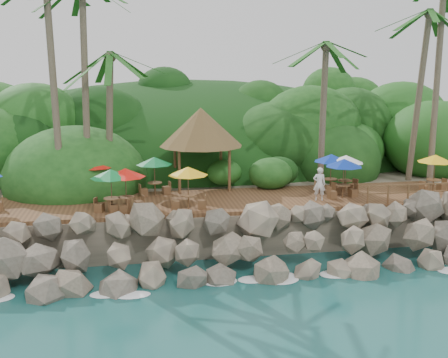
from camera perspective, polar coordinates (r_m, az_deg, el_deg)
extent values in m
plane|color=#19514F|center=(22.89, 2.68, -11.43)|extent=(140.00, 140.00, 0.00)
cube|color=gray|center=(37.65, -2.67, -0.44)|extent=(32.00, 25.20, 2.10)
ellipsoid|color=#143811|center=(45.16, -3.89, 0.24)|extent=(44.80, 28.00, 15.40)
cube|color=brown|center=(27.77, 0.00, -2.42)|extent=(26.00, 5.00, 0.20)
ellipsoid|color=white|center=(23.06, -20.40, -11.93)|extent=(1.20, 0.80, 0.06)
ellipsoid|color=white|center=(22.69, -12.77, -11.85)|extent=(1.20, 0.80, 0.06)
ellipsoid|color=white|center=(22.72, -5.04, -11.56)|extent=(1.20, 0.80, 0.06)
ellipsoid|color=white|center=(23.14, 2.52, -11.08)|extent=(1.20, 0.80, 0.06)
ellipsoid|color=white|center=(23.94, 9.66, -10.44)|extent=(1.20, 0.80, 0.06)
ellipsoid|color=white|center=(25.06, 16.23, -9.72)|extent=(1.20, 0.80, 0.06)
ellipsoid|color=white|center=(26.48, 22.14, -8.96)|extent=(1.20, 0.80, 0.06)
cylinder|color=brown|center=(28.81, -17.95, 9.35)|extent=(0.82, 2.29, 11.45)
cylinder|color=brown|center=(29.52, -14.78, 9.45)|extent=(0.45, 2.39, 11.30)
cylinder|color=brown|center=(29.43, -12.29, 5.80)|extent=(0.90, 0.84, 7.57)
ellipsoid|color=#23601E|center=(29.29, -12.62, 13.18)|extent=(6.00, 6.00, 2.40)
cylinder|color=brown|center=(31.33, 10.67, 6.78)|extent=(0.46, 0.68, 8.19)
ellipsoid|color=#23601E|center=(31.25, 10.96, 14.27)|extent=(6.00, 6.00, 2.40)
cylinder|color=brown|center=(33.57, 22.06, 9.78)|extent=(1.14, 1.69, 12.04)
cylinder|color=brown|center=(33.55, 20.32, 8.13)|extent=(0.56, 1.19, 10.00)
ellipsoid|color=#23601E|center=(33.66, 20.95, 16.65)|extent=(6.00, 6.00, 2.40)
cylinder|color=brown|center=(28.99, -4.86, 0.77)|extent=(0.16, 0.16, 2.40)
cylinder|color=brown|center=(29.37, 0.59, 0.96)|extent=(0.16, 0.16, 2.40)
cylinder|color=brown|center=(31.73, -5.33, 1.72)|extent=(0.16, 0.16, 2.40)
cylinder|color=brown|center=(32.08, -0.33, 1.89)|extent=(0.16, 0.16, 2.40)
cone|color=brown|center=(30.18, -2.52, 5.66)|extent=(4.79, 4.79, 2.20)
cylinder|color=brown|center=(28.71, -13.62, -1.38)|extent=(0.07, 0.07, 0.69)
cylinder|color=brown|center=(28.63, -13.65, -0.69)|extent=(0.78, 0.78, 0.05)
cylinder|color=brown|center=(28.56, -13.68, -0.06)|extent=(0.05, 0.05, 2.04)
cone|color=red|center=(28.40, -13.77, 1.68)|extent=(1.95, 1.95, 0.42)
cube|color=brown|center=(28.96, -14.81, -1.59)|extent=(0.48, 0.48, 0.43)
cube|color=brown|center=(28.52, -12.38, -1.67)|extent=(0.48, 0.48, 0.43)
cylinder|color=brown|center=(25.72, -12.02, -2.82)|extent=(0.07, 0.07, 0.69)
cylinder|color=brown|center=(25.64, -12.06, -2.06)|extent=(0.78, 0.78, 0.05)
cylinder|color=brown|center=(25.56, -12.09, -1.36)|extent=(0.05, 0.05, 2.04)
cone|color=#0C7331|center=(25.38, -12.17, 0.58)|extent=(1.95, 1.95, 0.42)
cube|color=brown|center=(26.02, -13.32, -3.01)|extent=(0.51, 0.51, 0.43)
cube|color=brown|center=(25.51, -10.67, -3.19)|extent=(0.51, 0.51, 0.43)
cylinder|color=brown|center=(25.82, -10.51, -2.70)|extent=(0.07, 0.07, 0.69)
cylinder|color=brown|center=(25.74, -10.54, -1.95)|extent=(0.78, 0.78, 0.05)
cylinder|color=brown|center=(25.67, -10.57, -1.24)|extent=(0.05, 0.05, 2.04)
cone|color=red|center=(25.48, -10.64, 0.69)|extent=(1.95, 1.95, 0.42)
cube|color=brown|center=(25.67, -11.87, -3.15)|extent=(0.49, 0.49, 0.43)
cube|color=brown|center=(26.06, -9.15, -2.82)|extent=(0.49, 0.49, 0.43)
cylinder|color=brown|center=(25.84, -3.86, -2.52)|extent=(0.07, 0.07, 0.69)
cylinder|color=brown|center=(25.76, -3.87, -1.76)|extent=(0.78, 0.78, 0.05)
cylinder|color=brown|center=(25.68, -3.88, -1.06)|extent=(0.05, 0.05, 2.04)
cone|color=yellow|center=(25.50, -3.91, 0.87)|extent=(1.95, 1.95, 0.42)
cube|color=brown|center=(25.85, -5.30, -2.84)|extent=(0.41, 0.41, 0.43)
cube|color=brown|center=(25.91, -2.42, -2.76)|extent=(0.41, 0.41, 0.43)
cylinder|color=brown|center=(28.84, -7.48, -1.08)|extent=(0.07, 0.07, 0.69)
cylinder|color=brown|center=(28.76, -7.50, -0.40)|extent=(0.78, 0.78, 0.05)
cylinder|color=brown|center=(28.70, -7.52, 0.23)|extent=(0.05, 0.05, 2.04)
cone|color=#0C7032|center=(28.53, -7.56, 1.97)|extent=(1.95, 1.95, 0.42)
cube|color=brown|center=(28.68, -8.71, -1.46)|extent=(0.48, 0.48, 0.43)
cube|color=brown|center=(29.06, -6.26, -1.21)|extent=(0.48, 0.48, 0.43)
cylinder|color=brown|center=(31.58, 21.70, -0.70)|extent=(0.07, 0.07, 0.69)
cylinder|color=brown|center=(31.51, 21.75, -0.08)|extent=(0.78, 0.78, 0.05)
cylinder|color=brown|center=(31.45, 21.79, 0.50)|extent=(0.05, 0.05, 2.04)
cone|color=yellow|center=(31.31, 21.92, 2.08)|extent=(1.95, 1.95, 0.42)
cube|color=brown|center=(31.15, 20.86, -1.05)|extent=(0.48, 0.48, 0.43)
cube|color=brown|center=(32.08, 22.48, -0.82)|extent=(0.48, 0.48, 0.43)
cylinder|color=brown|center=(30.11, 11.42, -0.67)|extent=(0.07, 0.07, 0.69)
cylinder|color=brown|center=(30.04, 11.45, -0.01)|extent=(0.78, 0.78, 0.05)
cylinder|color=brown|center=(29.97, 11.47, 0.59)|extent=(0.05, 0.05, 2.04)
cone|color=#0C2D9D|center=(29.82, 11.54, 2.25)|extent=(1.95, 1.95, 0.42)
cube|color=brown|center=(30.03, 10.19, -0.91)|extent=(0.46, 0.46, 0.43)
cube|color=brown|center=(30.26, 12.62, -0.91)|extent=(0.46, 0.46, 0.43)
cylinder|color=brown|center=(29.93, 12.94, -0.81)|extent=(0.07, 0.07, 0.69)
cylinder|color=brown|center=(29.85, 12.97, -0.15)|extent=(0.78, 0.78, 0.05)
cylinder|color=brown|center=(29.79, 13.00, 0.46)|extent=(0.05, 0.05, 2.04)
cone|color=white|center=(29.63, 13.07, 2.13)|extent=(1.95, 1.95, 0.42)
cube|color=brown|center=(29.49, 12.07, -1.22)|extent=(0.51, 0.51, 0.43)
cube|color=brown|center=(30.43, 13.76, -0.90)|extent=(0.51, 0.51, 0.43)
cylinder|color=brown|center=(28.72, 12.73, -1.33)|extent=(0.07, 0.07, 0.69)
cylinder|color=brown|center=(28.64, 12.76, -0.64)|extent=(0.78, 0.78, 0.05)
cylinder|color=brown|center=(28.57, 12.79, -0.01)|extent=(0.05, 0.05, 2.04)
cone|color=#0C2C9E|center=(28.41, 12.87, 1.73)|extent=(1.95, 1.95, 0.42)
cube|color=brown|center=(28.40, 11.62, -1.70)|extent=(0.45, 0.45, 0.43)
cube|color=brown|center=(29.10, 13.79, -1.47)|extent=(0.45, 0.45, 0.43)
cylinder|color=brown|center=(27.54, 15.32, -1.69)|extent=(0.10, 0.10, 1.00)
cylinder|color=brown|center=(28.02, 17.35, -1.58)|extent=(0.10, 0.10, 1.00)
cylinder|color=brown|center=(28.54, 19.32, -1.47)|extent=(0.10, 0.10, 1.00)
cylinder|color=brown|center=(29.09, 21.21, -1.36)|extent=(0.10, 0.10, 1.00)
cylinder|color=brown|center=(29.67, 23.03, -1.26)|extent=(0.10, 0.10, 1.00)
cube|color=brown|center=(28.72, 20.33, -0.54)|extent=(6.10, 0.06, 0.06)
cube|color=brown|center=(28.80, 20.28, -1.32)|extent=(6.10, 0.06, 0.06)
imported|color=silver|center=(27.79, 10.28, -0.53)|extent=(0.74, 0.59, 1.76)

